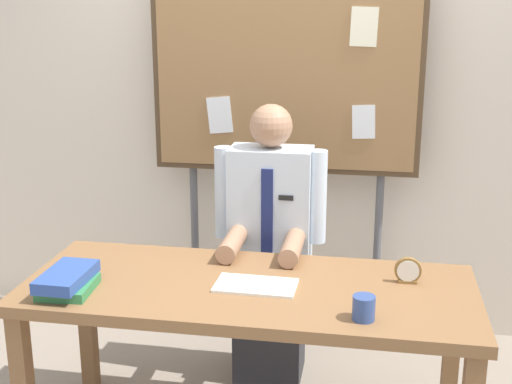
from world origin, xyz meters
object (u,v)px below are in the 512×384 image
object	(u,v)px
person	(270,256)
open_notebook	(256,285)
bulletin_board	(285,77)
desk_clock	(408,271)
desk	(249,304)
book_stack	(67,281)
coffee_mug	(364,308)

from	to	relation	value
person	open_notebook	bearing A→B (deg)	-86.78
bulletin_board	desk_clock	distance (m)	1.34
desk	desk_clock	distance (m)	0.68
desk	open_notebook	distance (m)	0.10
desk_clock	person	bearing A→B (deg)	145.39
desk	open_notebook	size ratio (longest dim) A/B	5.61
book_stack	open_notebook	xyz separation A→B (m)	(0.74, 0.18, -0.04)
open_notebook	person	bearing A→B (deg)	93.22
person	coffee_mug	bearing A→B (deg)	-60.00
bulletin_board	person	bearing A→B (deg)	-90.03
bulletin_board	coffee_mug	bearing A→B (deg)	-70.24
desk	person	size ratio (longest dim) A/B	1.32
book_stack	open_notebook	bearing A→B (deg)	13.47
book_stack	desk_clock	size ratio (longest dim) A/B	2.66
desk	bulletin_board	size ratio (longest dim) A/B	0.91
desk	book_stack	xyz separation A→B (m)	(-0.71, -0.20, 0.13)
desk	open_notebook	bearing A→B (deg)	-30.57
desk_clock	coffee_mug	world-z (taller)	desk_clock
coffee_mug	bulletin_board	bearing A→B (deg)	109.76
desk	book_stack	distance (m)	0.75
book_stack	coffee_mug	bearing A→B (deg)	-2.29
desk_clock	coffee_mug	xyz separation A→B (m)	(-0.17, -0.38, -0.00)
desk_clock	coffee_mug	distance (m)	0.42
open_notebook	coffee_mug	bearing A→B (deg)	-26.91
book_stack	desk_clock	distance (m)	1.40
person	bulletin_board	distance (m)	0.97
bulletin_board	coffee_mug	world-z (taller)	bulletin_board
desk	person	world-z (taller)	person
person	open_notebook	distance (m)	0.61
open_notebook	book_stack	bearing A→B (deg)	-166.53
open_notebook	coffee_mug	world-z (taller)	coffee_mug
book_stack	desk_clock	world-z (taller)	desk_clock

